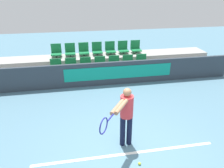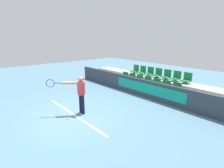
# 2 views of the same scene
# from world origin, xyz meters

# --- Properties ---
(ground_plane) EXTENTS (30.00, 30.00, 0.00)m
(ground_plane) POSITION_xyz_m (0.00, 0.00, 0.00)
(ground_plane) COLOR slate
(court_baseline) EXTENTS (4.38, 0.08, 0.01)m
(court_baseline) POSITION_xyz_m (0.00, 0.13, 0.00)
(court_baseline) COLOR white
(court_baseline) RESTS_ON ground
(barrier_wall) EXTENTS (10.62, 0.14, 0.93)m
(barrier_wall) POSITION_xyz_m (0.02, 4.09, 0.47)
(barrier_wall) COLOR #2D3842
(barrier_wall) RESTS_ON ground
(bleacher_tier_front) EXTENTS (10.22, 1.01, 0.37)m
(bleacher_tier_front) POSITION_xyz_m (0.00, 4.68, 0.18)
(bleacher_tier_front) COLOR #9E9E99
(bleacher_tier_front) RESTS_ON ground
(bleacher_tier_middle) EXTENTS (10.22, 1.01, 0.73)m
(bleacher_tier_middle) POSITION_xyz_m (0.00, 5.69, 0.37)
(bleacher_tier_middle) COLOR #9E9E99
(bleacher_tier_middle) RESTS_ON ground
(stadium_chair_0) EXTENTS (0.44, 0.43, 0.56)m
(stadium_chair_0) POSITION_xyz_m (-1.80, 4.81, 0.59)
(stadium_chair_0) COLOR #333333
(stadium_chair_0) RESTS_ON bleacher_tier_front
(stadium_chair_1) EXTENTS (0.44, 0.43, 0.56)m
(stadium_chair_1) POSITION_xyz_m (-1.20, 4.81, 0.59)
(stadium_chair_1) COLOR #333333
(stadium_chair_1) RESTS_ON bleacher_tier_front
(stadium_chair_2) EXTENTS (0.44, 0.43, 0.56)m
(stadium_chair_2) POSITION_xyz_m (-0.60, 4.81, 0.59)
(stadium_chair_2) COLOR #333333
(stadium_chair_2) RESTS_ON bleacher_tier_front
(stadium_chair_3) EXTENTS (0.44, 0.43, 0.56)m
(stadium_chair_3) POSITION_xyz_m (0.00, 4.81, 0.59)
(stadium_chair_3) COLOR #333333
(stadium_chair_3) RESTS_ON bleacher_tier_front
(stadium_chair_4) EXTENTS (0.44, 0.43, 0.56)m
(stadium_chair_4) POSITION_xyz_m (0.60, 4.81, 0.59)
(stadium_chair_4) COLOR #333333
(stadium_chair_4) RESTS_ON bleacher_tier_front
(stadium_chair_5) EXTENTS (0.44, 0.43, 0.56)m
(stadium_chair_5) POSITION_xyz_m (1.20, 4.81, 0.59)
(stadium_chair_5) COLOR #333333
(stadium_chair_5) RESTS_ON bleacher_tier_front
(stadium_chair_6) EXTENTS (0.44, 0.43, 0.56)m
(stadium_chair_6) POSITION_xyz_m (1.80, 4.81, 0.59)
(stadium_chair_6) COLOR #333333
(stadium_chair_6) RESTS_ON bleacher_tier_front
(stadium_chair_7) EXTENTS (0.44, 0.43, 0.56)m
(stadium_chair_7) POSITION_xyz_m (-1.80, 5.82, 0.96)
(stadium_chair_7) COLOR #333333
(stadium_chair_7) RESTS_ON bleacher_tier_middle
(stadium_chair_8) EXTENTS (0.44, 0.43, 0.56)m
(stadium_chair_8) POSITION_xyz_m (-1.20, 5.82, 0.96)
(stadium_chair_8) COLOR #333333
(stadium_chair_8) RESTS_ON bleacher_tier_middle
(stadium_chair_9) EXTENTS (0.44, 0.43, 0.56)m
(stadium_chair_9) POSITION_xyz_m (-0.60, 5.82, 0.96)
(stadium_chair_9) COLOR #333333
(stadium_chair_9) RESTS_ON bleacher_tier_middle
(stadium_chair_10) EXTENTS (0.44, 0.43, 0.56)m
(stadium_chair_10) POSITION_xyz_m (0.00, 5.82, 0.96)
(stadium_chair_10) COLOR #333333
(stadium_chair_10) RESTS_ON bleacher_tier_middle
(stadium_chair_11) EXTENTS (0.44, 0.43, 0.56)m
(stadium_chair_11) POSITION_xyz_m (0.60, 5.82, 0.96)
(stadium_chair_11) COLOR #333333
(stadium_chair_11) RESTS_ON bleacher_tier_middle
(stadium_chair_12) EXTENTS (0.44, 0.43, 0.56)m
(stadium_chair_12) POSITION_xyz_m (1.20, 5.82, 0.96)
(stadium_chair_12) COLOR #333333
(stadium_chair_12) RESTS_ON bleacher_tier_middle
(stadium_chair_13) EXTENTS (0.44, 0.43, 0.56)m
(stadium_chair_13) POSITION_xyz_m (1.80, 5.82, 0.96)
(stadium_chair_13) COLOR #333333
(stadium_chair_13) RESTS_ON bleacher_tier_middle
(tennis_player) EXTENTS (0.93, 1.27, 1.56)m
(tennis_player) POSITION_xyz_m (0.02, 0.42, 0.96)
(tennis_player) COLOR black
(tennis_player) RESTS_ON ground
(tennis_ball) EXTENTS (0.07, 0.07, 0.07)m
(tennis_ball) POSITION_xyz_m (0.21, -0.25, 0.03)
(tennis_ball) COLOR #CCDB33
(tennis_ball) RESTS_ON ground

